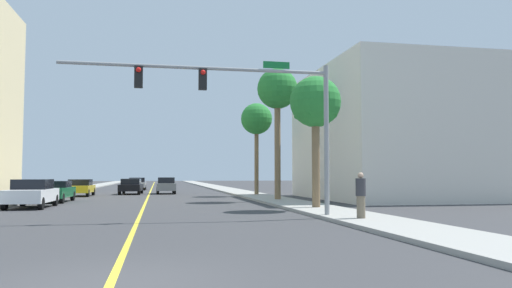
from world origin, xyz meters
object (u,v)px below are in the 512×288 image
car_green (55,191)px  car_black (131,186)px  palm_mid (277,92)px  car_yellow (80,187)px  palm_far (256,120)px  car_silver (137,184)px  palm_near (315,104)px  car_white (32,193)px  car_gray (166,185)px  traffic_signal_mast (247,100)px  pedestrian (361,195)px

car_green → car_black: bearing=-107.2°
palm_mid → car_yellow: (-14.16, 11.04, -6.64)m
palm_far → car_yellow: size_ratio=1.78×
palm_mid → palm_far: (0.21, 8.28, -1.05)m
palm_mid → car_silver: (-10.19, 27.12, -6.63)m
palm_near → car_white: 15.86m
palm_near → car_black: bearing=114.1°
car_yellow → car_silver: 16.57m
palm_far → car_gray: (-7.30, 6.64, -5.56)m
car_white → car_yellow: 14.70m
car_silver → car_black: bearing=-89.9°
car_green → car_silver: 25.43m
palm_mid → car_white: 16.34m
car_gray → car_yellow: car_gray is taller
traffic_signal_mast → car_black: traffic_signal_mast is taller
palm_mid → car_white: bearing=-165.8°
palm_far → car_green: palm_far is taller
car_yellow → car_silver: size_ratio=1.10×
car_white → car_green: 5.70m
car_green → car_silver: bearing=-98.2°
car_green → palm_near: bearing=145.6°
car_green → pedestrian: pedestrian is taller
traffic_signal_mast → car_yellow: (-9.75, 23.91, -4.05)m
palm_near → car_yellow: palm_near is taller
palm_mid → car_black: size_ratio=1.95×
palm_near → car_gray: palm_near is taller
car_green → car_yellow: bearing=-90.2°
car_gray → car_yellow: bearing=-151.8°
traffic_signal_mast → palm_mid: size_ratio=1.21×
palm_far → car_white: 19.74m
car_black → car_silver: (0.05, 12.61, 0.02)m
palm_far → pedestrian: size_ratio=4.45×
car_black → car_yellow: car_black is taller
traffic_signal_mast → pedestrian: bearing=-24.2°
palm_near → car_white: bearing=162.3°
palm_mid → car_green: (-14.40, 2.04, -6.66)m
car_gray → car_silver: 12.59m
car_black → car_white: bearing=-100.6°
palm_far → car_white: bearing=-140.9°
palm_far → car_yellow: (-14.37, 2.76, -5.60)m
pedestrian → car_yellow: bearing=-90.9°
traffic_signal_mast → car_black: size_ratio=2.36×
palm_near → palm_mid: bearing=89.8°
palm_near → car_yellow: (-14.13, 19.32, -4.63)m
car_gray → pedestrian: 30.36m
palm_mid → car_silver: palm_mid is taller
palm_far → traffic_signal_mast: bearing=-102.3°
palm_mid → car_green: palm_mid is taller
palm_near → traffic_signal_mast: bearing=-133.6°
car_black → car_yellow: size_ratio=1.05×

